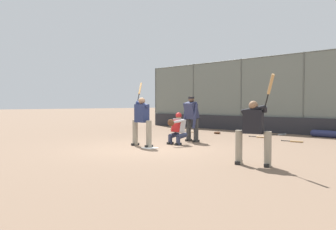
# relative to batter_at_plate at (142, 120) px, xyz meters

# --- Properties ---
(ground_plane) EXTENTS (160.00, 160.00, 0.00)m
(ground_plane) POSITION_rel_batter_at_plate_xyz_m (-0.51, 0.10, -0.90)
(ground_plane) COLOR #7A604C
(home_plate_marker) EXTENTS (0.43, 0.43, 0.01)m
(home_plate_marker) POSITION_rel_batter_at_plate_xyz_m (-0.51, 0.10, -0.89)
(home_plate_marker) COLOR white
(home_plate_marker) RESTS_ON ground_plane
(backstop_fence) EXTENTS (16.79, 0.08, 3.85)m
(backstop_fence) POSITION_rel_batter_at_plate_xyz_m (-0.51, -8.05, 1.11)
(backstop_fence) COLOR #515651
(backstop_fence) RESTS_ON ground_plane
(padding_wall) EXTENTS (16.38, 0.18, 0.79)m
(padding_wall) POSITION_rel_batter_at_plate_xyz_m (-0.51, -7.95, -0.51)
(padding_wall) COLOR #28282D
(padding_wall) RESTS_ON ground_plane
(batter_at_plate) EXTENTS (1.03, 0.63, 2.20)m
(batter_at_plate) POSITION_rel_batter_at_plate_xyz_m (0.00, 0.00, 0.00)
(batter_at_plate) COLOR gray
(batter_at_plate) RESTS_ON ground_plane
(catcher_behind_plate) EXTENTS (0.60, 0.69, 1.13)m
(catcher_behind_plate) POSITION_rel_batter_at_plate_xyz_m (-0.48, -1.25, -0.31)
(catcher_behind_plate) COLOR #2D334C
(catcher_behind_plate) RESTS_ON ground_plane
(umpire_home) EXTENTS (0.70, 0.46, 1.72)m
(umpire_home) POSITION_rel_batter_at_plate_xyz_m (-0.31, -2.22, 0.03)
(umpire_home) COLOR #333333
(umpire_home) RESTS_ON ground_plane
(batter_on_deck) EXTENTS (1.08, 0.55, 2.09)m
(batter_on_deck) POSITION_rel_batter_at_plate_xyz_m (-4.46, 0.43, -0.08)
(batter_on_deck) COLOR gray
(batter_on_deck) RESTS_ON ground_plane
(spare_bat_near_backstop) EXTENTS (0.81, 0.14, 0.07)m
(spare_bat_near_backstop) POSITION_rel_batter_at_plate_xyz_m (-3.20, -4.79, -0.87)
(spare_bat_near_backstop) COLOR black
(spare_bat_near_backstop) RESTS_ON ground_plane
(spare_bat_by_padding) EXTENTS (0.87, 0.16, 0.07)m
(spare_bat_by_padding) POSITION_rel_batter_at_plate_xyz_m (2.36, -5.40, -0.87)
(spare_bat_by_padding) COLOR black
(spare_bat_by_padding) RESTS_ON ground_plane
(spare_bat_third_base_side) EXTENTS (0.33, 0.82, 0.07)m
(spare_bat_third_base_side) POSITION_rel_batter_at_plate_xyz_m (-1.58, -7.04, -0.87)
(spare_bat_third_base_side) COLOR black
(spare_bat_third_base_side) RESTS_ON ground_plane
(spare_bat_first_base_side) EXTENTS (0.86, 0.09, 0.07)m
(spare_bat_first_base_side) POSITION_rel_batter_at_plate_xyz_m (-1.46, -5.39, -0.87)
(spare_bat_first_base_side) COLOR black
(spare_bat_first_base_side) RESTS_ON ground_plane
(fielding_glove_on_dirt) EXTENTS (0.31, 0.24, 0.11)m
(fielding_glove_on_dirt) POSITION_rel_batter_at_plate_xyz_m (0.88, -5.53, -0.85)
(fielding_glove_on_dirt) COLOR #56331E
(fielding_glove_on_dirt) RESTS_ON ground_plane
(equipment_bag_dugout_side) EXTENTS (1.34, 0.31, 0.31)m
(equipment_bag_dugout_side) POSITION_rel_batter_at_plate_xyz_m (-3.41, -7.48, -0.75)
(equipment_bag_dugout_side) COLOR navy
(equipment_bag_dugout_side) RESTS_ON ground_plane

